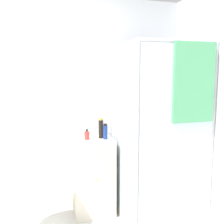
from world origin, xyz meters
TOP-DOWN VIEW (x-y plane):
  - wall_back at (0.00, 1.70)m, footprint 6.40×0.06m
  - shower_enclosure at (1.20, 1.16)m, footprint 0.84×0.87m
  - vanity_cabinet at (0.55, 1.48)m, footprint 0.46×0.39m
  - sink at (-0.21, 1.20)m, footprint 0.53×0.53m
  - soap_dispenser at (0.48, 1.47)m, footprint 0.06×0.06m
  - shampoo_bottle_tall_black at (0.65, 1.49)m, footprint 0.05×0.05m
  - shampoo_bottle_blue at (0.69, 1.43)m, footprint 0.05×0.05m
  - lotion_bottle_white at (0.57, 1.52)m, footprint 0.04×0.04m

SIDE VIEW (x-z plane):
  - vanity_cabinet at x=0.55m, z-range 0.00..0.90m
  - shower_enclosure at x=1.20m, z-range -0.40..1.54m
  - sink at x=-0.21m, z-range 0.17..1.16m
  - soap_dispenser at x=0.48m, z-range 0.88..1.00m
  - lotion_bottle_white at x=0.57m, z-range 0.88..1.03m
  - shampoo_bottle_blue at x=0.69m, z-range 0.89..1.07m
  - shampoo_bottle_tall_black at x=0.65m, z-range 0.89..1.13m
  - wall_back at x=0.00m, z-range 0.00..2.50m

